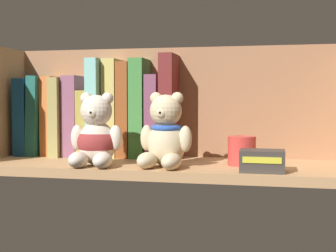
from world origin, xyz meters
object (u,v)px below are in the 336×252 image
(book_8, at_px, (127,110))
(small_product_box, at_px, (262,161))
(teddy_bear_larger, at_px, (96,137))
(book_4, at_px, (77,116))
(book_7, at_px, (114,108))
(book_1, at_px, (42,116))
(book_11, at_px, (168,106))
(book_6, at_px, (101,108))
(book_5, at_px, (90,123))
(teddy_bear_smaller, at_px, (165,135))
(book_2, at_px, (53,116))
(pillar_candle, at_px, (242,151))
(book_9, at_px, (141,108))
(book_0, at_px, (31,117))
(book_3, at_px, (65,117))
(book_10, at_px, (155,116))

(book_8, height_order, small_product_box, book_8)
(book_8, relative_size, teddy_bear_larger, 1.47)
(book_8, xyz_separation_m, teddy_bear_larger, (-0.02, -0.17, -0.05))
(book_4, bearing_deg, book_7, 0.00)
(book_1, height_order, book_11, book_11)
(book_6, bearing_deg, book_1, -180.00)
(book_5, relative_size, book_8, 0.71)
(book_4, bearing_deg, book_11, 0.00)
(book_8, height_order, teddy_bear_smaller, book_8)
(teddy_bear_larger, xyz_separation_m, small_product_box, (0.35, -0.01, -0.04))
(book_2, height_order, book_8, book_8)
(book_4, distance_m, book_6, 0.07)
(book_5, bearing_deg, pillar_candle, -13.93)
(book_5, height_order, small_product_box, book_5)
(book_7, height_order, book_8, book_7)
(book_7, bearing_deg, pillar_candle, -16.57)
(book_9, height_order, book_11, book_11)
(book_1, xyz_separation_m, book_4, (0.09, 0.00, -0.00))
(book_9, relative_size, teddy_bear_smaller, 1.52)
(book_0, distance_m, book_4, 0.13)
(teddy_bear_larger, relative_size, teddy_bear_smaller, 1.00)
(book_5, bearing_deg, small_product_box, -22.78)
(book_0, xyz_separation_m, teddy_bear_smaller, (0.39, -0.15, -0.03))
(book_8, distance_m, small_product_box, 0.39)
(book_3, height_order, book_4, book_4)
(book_1, height_order, small_product_box, book_1)
(book_2, distance_m, book_5, 0.10)
(book_0, height_order, book_4, book_4)
(book_6, relative_size, book_7, 1.00)
(book_11, relative_size, pillar_candle, 3.97)
(book_1, bearing_deg, book_3, 0.00)
(book_3, xyz_separation_m, teddy_bear_larger, (0.15, -0.17, -0.04))
(book_0, bearing_deg, book_11, -0.00)
(book_2, xyz_separation_m, book_5, (0.10, 0.00, -0.02))
(book_8, bearing_deg, book_2, 180.00)
(book_0, height_order, book_3, book_3)
(book_8, relative_size, book_9, 0.97)
(teddy_bear_smaller, bearing_deg, book_11, 100.12)
(book_3, distance_m, book_6, 0.10)
(book_1, bearing_deg, book_8, 0.00)
(book_6, distance_m, book_11, 0.17)
(book_11, xyz_separation_m, teddy_bear_smaller, (0.03, -0.15, -0.06))
(book_6, xyz_separation_m, book_11, (0.17, -0.00, 0.00))
(book_3, bearing_deg, book_10, 0.00)
(book_8, relative_size, teddy_bear_smaller, 1.47)
(pillar_candle, bearing_deg, book_10, 156.25)
(book_4, height_order, book_5, book_4)
(book_9, xyz_separation_m, book_11, (0.07, -0.00, 0.00))
(book_7, xyz_separation_m, teddy_bear_smaller, (0.16, -0.15, -0.05))
(teddy_bear_smaller, bearing_deg, book_3, 152.51)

